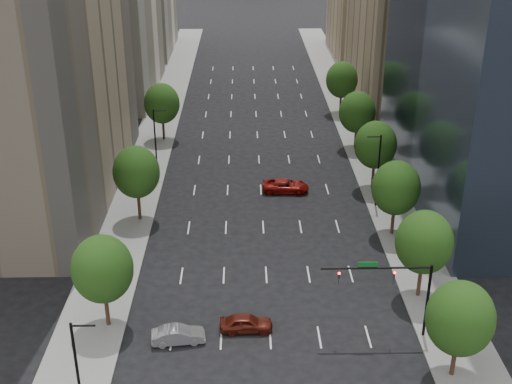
{
  "coord_description": "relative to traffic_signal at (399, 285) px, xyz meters",
  "views": [
    {
      "loc": [
        -2.13,
        -15.97,
        35.1
      ],
      "look_at": [
        -0.97,
        42.15,
        8.0
      ],
      "focal_mm": 46.86,
      "sensor_mm": 36.0,
      "label": 1
    }
  ],
  "objects": [
    {
      "name": "tree_right_3",
      "position": [
        3.47,
        30.0,
        0.72
      ],
      "size": [
        5.2,
        5.2,
        8.89
      ],
      "color": "#382316",
      "rests_on": "ground"
    },
    {
      "name": "tree_right_5",
      "position": [
        3.47,
        60.0,
        0.58
      ],
      "size": [
        5.2,
        5.2,
        8.75
      ],
      "color": "#382316",
      "rests_on": "ground"
    },
    {
      "name": "tree_left_1",
      "position": [
        -24.53,
        22.0,
        0.79
      ],
      "size": [
        5.2,
        5.2,
        8.97
      ],
      "color": "#382316",
      "rests_on": "ground"
    },
    {
      "name": "sidewalk_left",
      "position": [
        -26.03,
        30.0,
        -5.1
      ],
      "size": [
        6.0,
        200.0,
        0.15
      ],
      "primitive_type": "cube",
      "color": "slate",
      "rests_on": "ground"
    },
    {
      "name": "car_red_far",
      "position": [
        -7.47,
        29.33,
        -4.37
      ],
      "size": [
        5.86,
        2.9,
        1.6
      ],
      "primitive_type": "imported",
      "rotation": [
        0.0,
        0.0,
        1.53
      ],
      "color": "maroon",
      "rests_on": "ground"
    },
    {
      "name": "tree_right_4",
      "position": [
        3.47,
        44.0,
        0.29
      ],
      "size": [
        5.2,
        5.2,
        8.46
      ],
      "color": "#382316",
      "rests_on": "ground"
    },
    {
      "name": "tree_right_2",
      "position": [
        3.47,
        18.0,
        0.43
      ],
      "size": [
        5.2,
        5.2,
        8.61
      ],
      "color": "#382316",
      "rests_on": "ground"
    },
    {
      "name": "filler_left",
      "position": [
        -35.53,
        106.0,
        3.83
      ],
      "size": [
        14.0,
        26.0,
        18.0
      ],
      "primitive_type": "cube",
      "color": "beige",
      "rests_on": "ground"
    },
    {
      "name": "tree_right_0",
      "position": [
        3.47,
        -5.0,
        0.22
      ],
      "size": [
        5.2,
        5.2,
        8.39
      ],
      "color": "#382316",
      "rests_on": "ground"
    },
    {
      "name": "streetlight_rn",
      "position": [
        2.91,
        25.0,
        -0.33
      ],
      "size": [
        1.7,
        0.2,
        9.0
      ],
      "color": "black",
      "rests_on": "ground"
    },
    {
      "name": "streetlight_ls",
      "position": [
        -23.96,
        -10.0,
        -0.33
      ],
      "size": [
        1.7,
        0.2,
        9.0
      ],
      "color": "black",
      "rests_on": "ground"
    },
    {
      "name": "traffic_signal",
      "position": [
        0.0,
        0.0,
        0.0
      ],
      "size": [
        9.12,
        0.4,
        7.38
      ],
      "color": "black",
      "rests_on": "ground"
    },
    {
      "name": "parking_tan_right",
      "position": [
        14.47,
        70.0,
        9.83
      ],
      "size": [
        14.0,
        30.0,
        30.0
      ],
      "primitive_type": "cube",
      "color": "#8C7759",
      "rests_on": "ground"
    },
    {
      "name": "car_silver",
      "position": [
        -18.24,
        -0.4,
        -4.44
      ],
      "size": [
        4.61,
        2.08,
        1.47
      ],
      "primitive_type": "imported",
      "rotation": [
        0.0,
        0.0,
        1.69
      ],
      "color": "gray",
      "rests_on": "ground"
    },
    {
      "name": "tree_left_2",
      "position": [
        -24.53,
        48.0,
        0.5
      ],
      "size": [
        5.2,
        5.2,
        8.68
      ],
      "color": "#382316",
      "rests_on": "ground"
    },
    {
      "name": "tree_right_1",
      "position": [
        3.47,
        6.0,
        0.58
      ],
      "size": [
        5.2,
        5.2,
        8.75
      ],
      "color": "#382316",
      "rests_on": "ground"
    },
    {
      "name": "sidewalk_right",
      "position": [
        4.97,
        30.0,
        -5.1
      ],
      "size": [
        6.0,
        200.0,
        0.15
      ],
      "primitive_type": "cube",
      "color": "slate",
      "rests_on": "ground"
    },
    {
      "name": "streetlight_ln",
      "position": [
        -23.96,
        35.0,
        -0.33
      ],
      "size": [
        1.7,
        0.2,
        9.0
      ],
      "color": "black",
      "rests_on": "ground"
    },
    {
      "name": "car_maroon",
      "position": [
        -12.57,
        1.08,
        -4.4
      ],
      "size": [
        4.58,
        1.9,
        1.55
      ],
      "primitive_type": "imported",
      "rotation": [
        0.0,
        0.0,
        1.59
      ],
      "color": "#51160D",
      "rests_on": "ground"
    },
    {
      "name": "filler_right",
      "position": [
        14.47,
        103.0,
        2.83
      ],
      "size": [
        14.0,
        26.0,
        16.0
      ],
      "primitive_type": "cube",
      "color": "#8C7759",
      "rests_on": "ground"
    },
    {
      "name": "tree_left_0",
      "position": [
        -24.53,
        2.0,
        0.58
      ],
      "size": [
        5.2,
        5.2,
        8.75
      ],
      "color": "#382316",
      "rests_on": "ground"
    }
  ]
}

